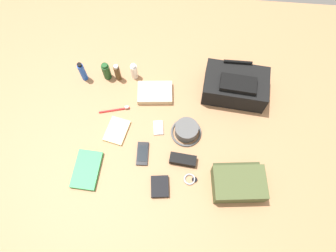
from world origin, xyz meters
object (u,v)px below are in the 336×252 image
cologne_bottle (117,73)px  media_player (158,128)px  backpack (235,86)px  notepad (117,131)px  cell_phone (143,154)px  toothpaste_tube (134,71)px  toiletry_pouch (239,183)px  shampoo_bottle (106,71)px  sunglasses_case (183,160)px  deodorant_spray (82,72)px  wallet (160,187)px  wristwatch (190,179)px  paperback_novel (87,170)px  folded_towel (155,93)px  bucket_hat (186,131)px  toothbrush (116,110)px

cologne_bottle → media_player: size_ratio=1.41×
backpack → notepad: size_ratio=2.47×
cell_phone → media_player: size_ratio=1.45×
toothpaste_tube → cell_phone: toothpaste_tube is taller
toiletry_pouch → shampoo_bottle: bearing=142.4°
shampoo_bottle → sunglasses_case: 0.69m
deodorant_spray → toothpaste_tube: size_ratio=1.23×
toothpaste_tube → sunglasses_case: 0.60m
deodorant_spray → notepad: 0.41m
media_player → notepad: notepad is taller
notepad → sunglasses_case: 0.40m
cell_phone → toiletry_pouch: bearing=-14.1°
backpack → cell_phone: backpack is taller
media_player → wallet: bearing=-82.8°
wristwatch → cell_phone: bearing=156.1°
toiletry_pouch → paperback_novel: toiletry_pouch is taller
folded_towel → paperback_novel: bearing=-122.3°
backpack → wallet: (-0.37, -0.60, -0.06)m
deodorant_spray → shampoo_bottle: 0.14m
bucket_hat → shampoo_bottle: bearing=146.7°
notepad → sunglasses_case: bearing=-7.8°
toothbrush → folded_towel: size_ratio=0.86×
backpack → shampoo_bottle: 0.75m
paperback_novel → toothbrush: paperback_novel is taller
toothpaste_tube → cell_phone: size_ratio=0.88×
toiletry_pouch → media_player: 0.52m
backpack → deodorant_spray: (-0.88, 0.02, -0.01)m
cell_phone → sunglasses_case: size_ratio=0.94×
toiletry_pouch → toothpaste_tube: 0.86m
paperback_novel → wallet: 0.39m
cologne_bottle → wristwatch: size_ratio=1.80×
backpack → wallet: backpack is taller
toiletry_pouch → wristwatch: bearing=177.6°
shampoo_bottle → wallet: size_ratio=1.11×
deodorant_spray → wristwatch: size_ratio=2.02×
backpack → bucket_hat: (-0.26, -0.28, -0.04)m
toothpaste_tube → paperback_novel: size_ratio=0.55×
shampoo_bottle → notepad: shampoo_bottle is taller
toiletry_pouch → notepad: bearing=159.7°
cell_phone → folded_towel: bearing=85.7°
wristwatch → sunglasses_case: 0.11m
media_player → notepad: size_ratio=0.61×
cologne_bottle → folded_towel: 0.25m
toothbrush → wallet: (0.29, -0.42, 0.01)m
media_player → toothbrush: 0.27m
toothpaste_tube → wristwatch: 0.71m
backpack → cell_phone: (-0.48, -0.43, -0.07)m
paperback_novel → folded_towel: size_ratio=1.07×
bucket_hat → sunglasses_case: bearing=-92.6°
backpack → toothbrush: 0.69m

